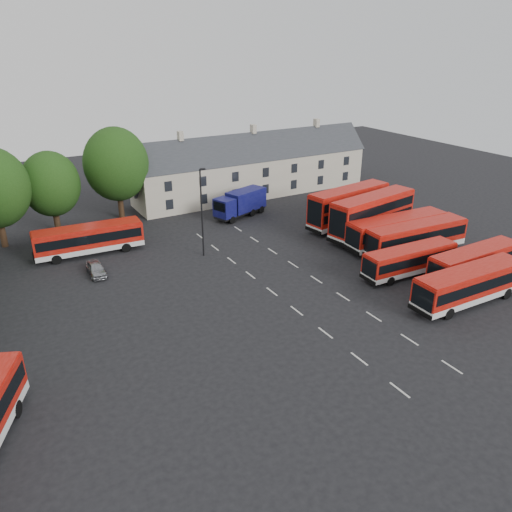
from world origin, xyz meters
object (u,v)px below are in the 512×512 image
object	(u,v)px
bus_row_a	(470,283)
silver_car	(96,269)
lamppost	(202,210)
box_truck	(241,203)
bus_dd_south	(372,213)

from	to	relation	value
bus_row_a	silver_car	size ratio (longest dim) A/B	3.04
lamppost	bus_row_a	bearing A→B (deg)	-53.31
lamppost	silver_car	bearing A→B (deg)	175.32
box_truck	lamppost	bearing A→B (deg)	-154.43
bus_dd_south	lamppost	world-z (taller)	lamppost
silver_car	lamppost	distance (m)	11.92
bus_row_a	box_truck	bearing A→B (deg)	102.57
bus_dd_south	box_truck	xyz separation A→B (m)	(-9.85, 13.61, -0.91)
bus_row_a	lamppost	size ratio (longest dim) A/B	1.21
lamppost	bus_dd_south	bearing A→B (deg)	-12.81
box_truck	bus_row_a	bearing A→B (deg)	-97.18
bus_dd_south	silver_car	bearing A→B (deg)	160.72
box_truck	lamppost	xyz separation A→B (m)	(-9.46, -9.22, 3.15)
bus_row_a	bus_dd_south	bearing A→B (deg)	78.39
box_truck	silver_car	size ratio (longest dim) A/B	2.11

